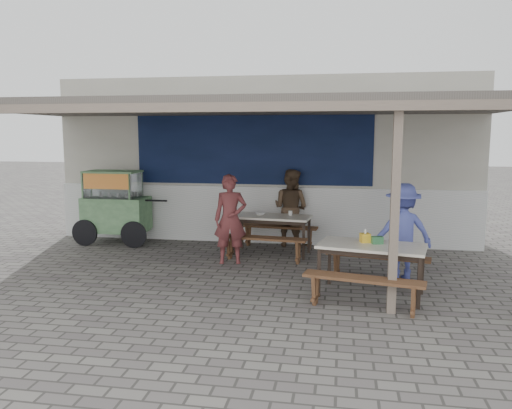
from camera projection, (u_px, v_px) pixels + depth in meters
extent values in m
plane|color=#66625D|center=(230.00, 283.00, 7.79)|extent=(60.00, 60.00, 0.00)
cube|color=beige|center=(265.00, 159.00, 11.05)|extent=(9.00, 1.20, 3.50)
cube|color=silver|center=(261.00, 215.00, 10.60)|extent=(9.00, 0.10, 1.20)
cube|color=#0E1942|center=(252.00, 146.00, 10.44)|extent=(5.00, 0.03, 1.60)
cube|color=#504B45|center=(242.00, 107.00, 8.37)|extent=(9.00, 4.20, 0.12)
cube|color=gray|center=(211.00, 107.00, 6.39)|extent=(9.00, 0.12, 0.12)
cube|color=gray|center=(395.00, 210.00, 6.32)|extent=(0.11, 0.11, 2.70)
cube|color=silver|center=(271.00, 217.00, 9.57)|extent=(1.56, 0.84, 0.04)
cube|color=black|center=(271.00, 220.00, 9.58)|extent=(1.45, 0.73, 0.06)
cube|color=black|center=(233.00, 237.00, 9.55)|extent=(0.05, 0.05, 0.71)
cube|color=black|center=(304.00, 241.00, 9.17)|extent=(0.05, 0.05, 0.71)
cube|color=black|center=(242.00, 231.00, 10.08)|extent=(0.05, 0.05, 0.71)
cube|color=black|center=(309.00, 235.00, 9.70)|extent=(0.05, 0.05, 0.71)
cube|color=brown|center=(263.00, 238.00, 9.06)|extent=(1.61, 0.46, 0.04)
cube|color=brown|center=(230.00, 248.00, 9.27)|extent=(0.08, 0.28, 0.41)
cube|color=brown|center=(298.00, 253.00, 8.91)|extent=(0.08, 0.28, 0.41)
cube|color=brown|center=(279.00, 227.00, 10.17)|extent=(1.61, 0.46, 0.04)
cube|color=brown|center=(248.00, 236.00, 10.38)|extent=(0.08, 0.28, 0.41)
cube|color=brown|center=(310.00, 239.00, 10.03)|extent=(0.08, 0.28, 0.41)
cube|color=silver|center=(372.00, 246.00, 7.09)|extent=(1.61, 1.06, 0.04)
cube|color=black|center=(372.00, 250.00, 7.10)|extent=(1.49, 0.94, 0.06)
cube|color=black|center=(319.00, 272.00, 7.09)|extent=(0.05, 0.05, 0.71)
cube|color=black|center=(419.00, 283.00, 6.60)|extent=(0.05, 0.05, 0.71)
cube|color=black|center=(329.00, 262.00, 7.69)|extent=(0.05, 0.05, 0.71)
cube|color=black|center=(422.00, 271.00, 7.20)|extent=(0.05, 0.05, 0.71)
cube|color=brown|center=(363.00, 279.00, 6.53)|extent=(1.60, 0.60, 0.04)
cube|color=brown|center=(315.00, 290.00, 6.79)|extent=(0.11, 0.28, 0.41)
cube|color=brown|center=(413.00, 301.00, 6.32)|extent=(0.11, 0.28, 0.41)
cube|color=brown|center=(378.00, 256.00, 7.75)|extent=(1.60, 0.60, 0.04)
cube|color=brown|center=(337.00, 266.00, 8.01)|extent=(0.11, 0.28, 0.41)
cube|color=brown|center=(420.00, 274.00, 7.55)|extent=(0.11, 0.28, 0.41)
cube|color=#6FA16B|center=(116.00, 213.00, 10.54)|extent=(1.33, 0.70, 0.69)
cube|color=#6FA16B|center=(117.00, 230.00, 10.59)|extent=(1.29, 0.66, 0.05)
cylinder|color=black|center=(85.00, 233.00, 10.33)|extent=(0.55, 0.06, 0.55)
cylinder|color=black|center=(134.00, 235.00, 10.13)|extent=(0.55, 0.06, 0.55)
cube|color=silver|center=(113.00, 184.00, 10.46)|extent=(1.09, 0.60, 0.54)
cube|color=#6FA16B|center=(113.00, 172.00, 10.42)|extent=(1.13, 0.64, 0.04)
cube|color=#ED3B37|center=(106.00, 181.00, 10.14)|extent=(0.98, 0.03, 0.31)
cylinder|color=black|center=(151.00, 200.00, 10.36)|extent=(0.69, 0.05, 0.04)
imported|color=brown|center=(230.00, 219.00, 8.90)|extent=(0.65, 0.49, 1.60)
imported|color=#4E3A29|center=(291.00, 208.00, 10.25)|extent=(0.96, 0.87, 1.60)
imported|color=#4C56AE|center=(402.00, 232.00, 7.91)|extent=(1.11, 0.81, 1.54)
cube|color=gold|center=(365.00, 238.00, 7.23)|extent=(0.16, 0.16, 0.13)
cube|color=#2D673D|center=(377.00, 240.00, 7.14)|extent=(0.18, 0.14, 0.11)
cylinder|color=silver|center=(290.00, 213.00, 9.64)|extent=(0.08, 0.08, 0.09)
imported|color=white|center=(261.00, 213.00, 9.68)|extent=(0.26, 0.26, 0.05)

